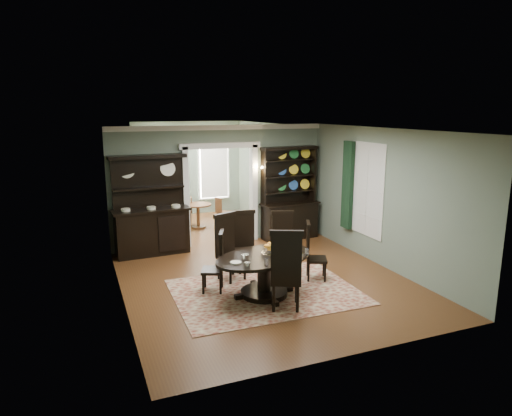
% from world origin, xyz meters
% --- Properties ---
extents(room, '(5.51, 6.01, 3.01)m').
position_xyz_m(room, '(0.00, 0.04, 1.58)').
color(room, '#553116').
rests_on(room, ground).
extents(parlor, '(3.51, 3.50, 3.01)m').
position_xyz_m(parlor, '(0.00, 5.53, 1.52)').
color(parlor, '#553116').
rests_on(parlor, ground).
extents(doorway_trim, '(2.08, 0.25, 2.57)m').
position_xyz_m(doorway_trim, '(0.00, 3.00, 1.62)').
color(doorway_trim, silver).
rests_on(doorway_trim, floor).
extents(right_window, '(0.15, 1.47, 2.12)m').
position_xyz_m(right_window, '(2.69, 0.93, 1.60)').
color(right_window, white).
rests_on(right_window, wall_right).
extents(wall_sconce, '(0.27, 0.21, 0.21)m').
position_xyz_m(wall_sconce, '(0.95, 2.85, 1.89)').
color(wall_sconce, '#AF972E').
rests_on(wall_sconce, back_wall_right).
extents(rug, '(3.44, 2.58, 0.01)m').
position_xyz_m(rug, '(-0.21, -0.48, 0.01)').
color(rug, maroon).
rests_on(rug, floor).
extents(dining_table, '(2.27, 2.27, 0.78)m').
position_xyz_m(dining_table, '(-0.30, -0.61, 0.54)').
color(dining_table, black).
rests_on(dining_table, rug).
extents(centerpiece, '(1.52, 0.98, 0.25)m').
position_xyz_m(centerpiece, '(-0.22, -0.65, 0.85)').
color(centerpiece, white).
rests_on(centerpiece, dining_table).
extents(chair_far_left, '(0.63, 0.62, 1.35)m').
position_xyz_m(chair_far_left, '(-0.64, 0.49, 0.71)').
color(chair_far_left, black).
rests_on(chair_far_left, rug).
extents(chair_far_mid, '(0.52, 0.50, 1.29)m').
position_xyz_m(chair_far_mid, '(-0.14, 0.85, 0.68)').
color(chair_far_mid, black).
rests_on(chair_far_mid, rug).
extents(chair_far_right, '(0.59, 0.57, 1.27)m').
position_xyz_m(chair_far_right, '(0.62, 0.57, 0.67)').
color(chair_far_right, black).
rests_on(chair_far_right, rug).
extents(chair_end_left, '(0.54, 0.55, 1.17)m').
position_xyz_m(chair_end_left, '(-1.04, -0.10, 0.62)').
color(chair_end_left, black).
rests_on(chair_end_left, rug).
extents(chair_end_right, '(0.56, 0.57, 1.19)m').
position_xyz_m(chair_end_right, '(0.91, -0.19, 0.62)').
color(chair_end_right, black).
rests_on(chair_end_right, rug).
extents(chair_near, '(0.70, 0.68, 1.45)m').
position_xyz_m(chair_near, '(-0.21, -1.34, 0.76)').
color(chair_near, black).
rests_on(chair_near, rug).
extents(sideboard, '(1.82, 0.72, 2.35)m').
position_xyz_m(sideboard, '(-1.81, 2.73, 0.82)').
color(sideboard, black).
rests_on(sideboard, floor).
extents(welsh_dresser, '(1.61, 0.72, 2.44)m').
position_xyz_m(welsh_dresser, '(1.82, 2.74, 0.88)').
color(welsh_dresser, black).
rests_on(welsh_dresser, floor).
extents(parlor_table, '(0.76, 0.76, 0.70)m').
position_xyz_m(parlor_table, '(-0.18, 4.64, 0.46)').
color(parlor_table, '#563018').
rests_on(parlor_table, parlor_floor).
extents(parlor_chair_left, '(0.38, 0.37, 0.86)m').
position_xyz_m(parlor_chair_left, '(-0.39, 4.98, 0.46)').
color(parlor_chair_left, '#563018').
rests_on(parlor_chair_left, parlor_floor).
extents(parlor_chair_right, '(0.39, 0.39, 0.85)m').
position_xyz_m(parlor_chair_right, '(0.52, 4.60, 0.46)').
color(parlor_chair_right, '#563018').
rests_on(parlor_chair_right, parlor_floor).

